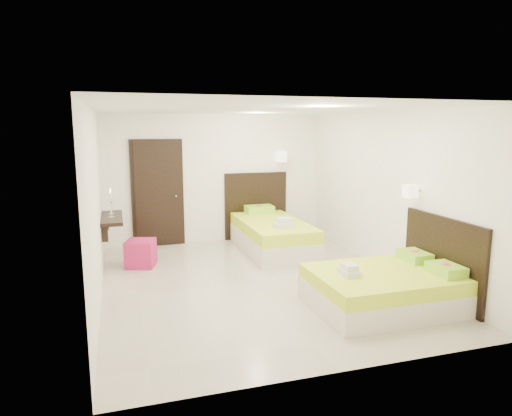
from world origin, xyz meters
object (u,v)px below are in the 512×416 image
object	(u,v)px
bed_double	(389,286)
nightstand	(288,233)
ottoman	(141,253)
bed_single	(271,233)

from	to	relation	value
bed_double	nightstand	bearing A→B (deg)	90.25
bed_double	ottoman	bearing A→B (deg)	137.53
bed_single	ottoman	distance (m)	2.50
bed_single	nightstand	world-z (taller)	bed_single
bed_single	ottoman	world-z (taller)	bed_single
bed_double	ottoman	size ratio (longest dim) A/B	4.05
bed_single	bed_double	distance (m)	3.19
bed_single	nightstand	bearing A→B (deg)	44.00
ottoman	nightstand	bearing A→B (deg)	16.31
bed_single	bed_double	world-z (taller)	bed_single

